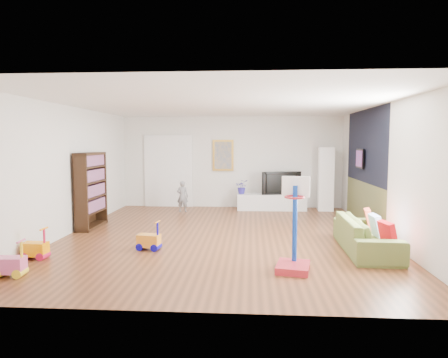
# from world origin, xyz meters

# --- Properties ---
(floor) EXTENTS (6.50, 7.50, 0.00)m
(floor) POSITION_xyz_m (0.00, 0.00, 0.00)
(floor) COLOR brown
(floor) RESTS_ON ground
(ceiling) EXTENTS (6.50, 7.50, 0.00)m
(ceiling) POSITION_xyz_m (0.00, 0.00, 2.70)
(ceiling) COLOR white
(ceiling) RESTS_ON ground
(wall_back) EXTENTS (6.50, 0.00, 2.70)m
(wall_back) POSITION_xyz_m (0.00, 3.75, 1.35)
(wall_back) COLOR silver
(wall_back) RESTS_ON ground
(wall_front) EXTENTS (6.50, 0.00, 2.70)m
(wall_front) POSITION_xyz_m (0.00, -3.75, 1.35)
(wall_front) COLOR silver
(wall_front) RESTS_ON ground
(wall_left) EXTENTS (0.00, 7.50, 2.70)m
(wall_left) POSITION_xyz_m (-3.25, 0.00, 1.35)
(wall_left) COLOR white
(wall_left) RESTS_ON ground
(wall_right) EXTENTS (0.00, 7.50, 2.70)m
(wall_right) POSITION_xyz_m (3.25, 0.00, 1.35)
(wall_right) COLOR white
(wall_right) RESTS_ON ground
(navy_accent) EXTENTS (0.01, 3.20, 1.70)m
(navy_accent) POSITION_xyz_m (3.23, 1.40, 1.85)
(navy_accent) COLOR black
(navy_accent) RESTS_ON wall_right
(olive_wainscot) EXTENTS (0.01, 3.20, 1.00)m
(olive_wainscot) POSITION_xyz_m (3.23, 1.40, 0.50)
(olive_wainscot) COLOR brown
(olive_wainscot) RESTS_ON wall_right
(doorway) EXTENTS (1.45, 0.06, 2.10)m
(doorway) POSITION_xyz_m (-1.90, 3.71, 1.05)
(doorway) COLOR white
(doorway) RESTS_ON ground
(painting_back) EXTENTS (0.62, 0.06, 0.92)m
(painting_back) POSITION_xyz_m (-0.25, 3.71, 1.55)
(painting_back) COLOR gold
(painting_back) RESTS_ON wall_back
(artwork_right) EXTENTS (0.04, 0.56, 0.46)m
(artwork_right) POSITION_xyz_m (3.17, 1.60, 1.55)
(artwork_right) COLOR #7F3F8C
(artwork_right) RESTS_ON wall_right
(media_console) EXTENTS (1.96, 0.52, 0.46)m
(media_console) POSITION_xyz_m (1.17, 3.28, 0.23)
(media_console) COLOR silver
(media_console) RESTS_ON ground
(tall_cabinet) EXTENTS (0.45, 0.45, 1.80)m
(tall_cabinet) POSITION_xyz_m (2.70, 3.31, 0.90)
(tall_cabinet) COLOR white
(tall_cabinet) RESTS_ON ground
(bookshelf) EXTENTS (0.31, 1.17, 1.71)m
(bookshelf) POSITION_xyz_m (-3.05, 0.65, 0.85)
(bookshelf) COLOR black
(bookshelf) RESTS_ON ground
(sofa) EXTENTS (0.85, 2.05, 0.59)m
(sofa) POSITION_xyz_m (2.63, -0.98, 0.30)
(sofa) COLOR olive
(sofa) RESTS_ON ground
(basketball_hoop) EXTENTS (0.60, 0.68, 1.43)m
(basketball_hoop) POSITION_xyz_m (1.22, -2.17, 0.71)
(basketball_hoop) COLOR #AB202B
(basketball_hoop) RESTS_ON ground
(ride_on_yellow) EXTENTS (0.40, 0.26, 0.52)m
(ride_on_yellow) POSITION_xyz_m (-3.00, -1.84, 0.26)
(ride_on_yellow) COLOR #FF9100
(ride_on_yellow) RESTS_ON ground
(ride_on_orange) EXTENTS (0.42, 0.30, 0.53)m
(ride_on_orange) POSITION_xyz_m (-1.26, -1.16, 0.26)
(ride_on_orange) COLOR orange
(ride_on_orange) RESTS_ON ground
(ride_on_pink) EXTENTS (0.42, 0.28, 0.53)m
(ride_on_pink) POSITION_xyz_m (-2.89, -2.71, 0.27)
(ride_on_pink) COLOR #DE568D
(ride_on_pink) RESTS_ON ground
(child) EXTENTS (0.32, 0.22, 0.87)m
(child) POSITION_xyz_m (-1.32, 2.80, 0.44)
(child) COLOR slate
(child) RESTS_ON ground
(tv) EXTENTS (1.14, 0.40, 0.66)m
(tv) POSITION_xyz_m (1.42, 3.32, 0.78)
(tv) COLOR black
(tv) RESTS_ON media_console
(vase_plant) EXTENTS (0.38, 0.34, 0.41)m
(vase_plant) POSITION_xyz_m (0.32, 3.32, 0.66)
(vase_plant) COLOR #2C2492
(vase_plant) RESTS_ON media_console
(pillow_left) EXTENTS (0.18, 0.38, 0.37)m
(pillow_left) POSITION_xyz_m (2.80, -1.59, 0.47)
(pillow_left) COLOR #AC0A11
(pillow_left) RESTS_ON sofa
(pillow_center) EXTENTS (0.12, 0.40, 0.39)m
(pillow_center) POSITION_xyz_m (2.80, -1.00, 0.47)
(pillow_center) COLOR white
(pillow_center) RESTS_ON sofa
(pillow_right) EXTENTS (0.18, 0.41, 0.39)m
(pillow_right) POSITION_xyz_m (2.84, -0.41, 0.47)
(pillow_right) COLOR #CD4630
(pillow_right) RESTS_ON sofa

